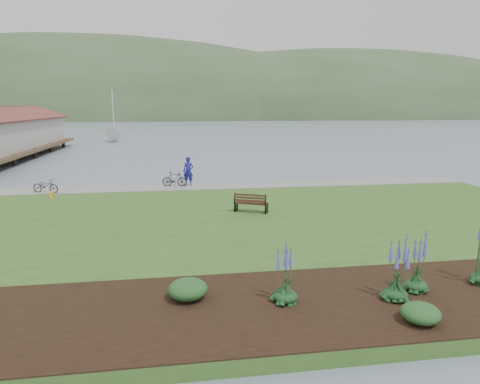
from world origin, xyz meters
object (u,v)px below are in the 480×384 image
at_px(person, 188,169).
at_px(park_bench, 251,203).
at_px(bicycle_a, 46,186).
at_px(sailboat, 115,142).

bearing_deg(person, park_bench, -56.64).
xyz_separation_m(bicycle_a, sailboat, (-1.58, 42.22, -0.83)).
relative_size(person, bicycle_a, 1.31).
distance_m(park_bench, person, 8.10).
distance_m(bicycle_a, sailboat, 42.25).
xyz_separation_m(park_bench, person, (-2.69, 7.62, 0.59)).
xyz_separation_m(person, bicycle_a, (-8.32, -1.23, -0.64)).
bearing_deg(park_bench, bicycle_a, 174.24).
relative_size(park_bench, person, 0.78).
height_order(park_bench, person, person).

